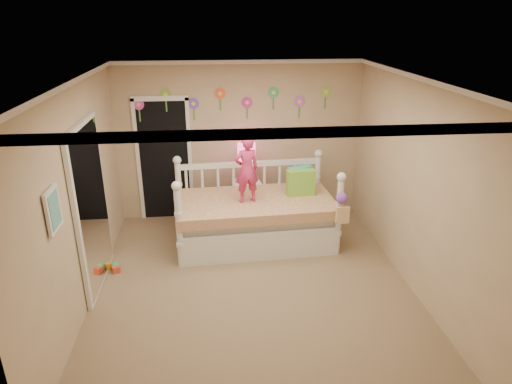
{
  "coord_description": "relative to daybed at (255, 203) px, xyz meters",
  "views": [
    {
      "loc": [
        -0.46,
        -4.91,
        3.27
      ],
      "look_at": [
        0.1,
        0.6,
        1.05
      ],
      "focal_mm": 31.44,
      "sensor_mm": 36.0,
      "label": 1
    }
  ],
  "objects": [
    {
      "name": "daybed",
      "position": [
        0.0,
        0.0,
        0.0
      ],
      "size": [
        2.42,
        1.39,
        1.28
      ],
      "primitive_type": null,
      "rotation": [
        0.0,
        0.0,
        0.05
      ],
      "color": "white",
      "rests_on": "floor"
    },
    {
      "name": "flower_decals",
      "position": [
        -0.23,
        1.06,
        1.3
      ],
      "size": [
        3.4,
        0.02,
        0.5
      ],
      "primitive_type": null,
      "color": "#B2668C",
      "rests_on": "back_wall"
    },
    {
      "name": "hanging_bag",
      "position": [
        1.12,
        -0.65,
        0.14
      ],
      "size": [
        0.2,
        0.16,
        0.36
      ],
      "primitive_type": null,
      "color": "beige",
      "rests_on": "daybed"
    },
    {
      "name": "right_wall",
      "position": [
        1.86,
        -1.18,
        0.66
      ],
      "size": [
        0.01,
        4.5,
        2.6
      ],
      "primitive_type": "cube",
      "color": "tan",
      "rests_on": "floor"
    },
    {
      "name": "left_wall",
      "position": [
        -2.14,
        -1.18,
        0.66
      ],
      "size": [
        0.01,
        4.5,
        2.6
      ],
      "primitive_type": "cube",
      "color": "tan",
      "rests_on": "floor"
    },
    {
      "name": "nightstand",
      "position": [
        -0.06,
        0.72,
        -0.28
      ],
      "size": [
        0.47,
        0.38,
        0.72
      ],
      "primitive_type": "cube",
      "rotation": [
        0.0,
        0.0,
        0.11
      ],
      "color": "white",
      "rests_on": "floor"
    },
    {
      "name": "ceiling",
      "position": [
        -0.14,
        -1.18,
        1.96
      ],
      "size": [
        4.0,
        4.5,
        0.01
      ],
      "primitive_type": "cube",
      "color": "white",
      "rests_on": "floor"
    },
    {
      "name": "crown_molding",
      "position": [
        -0.14,
        -1.18,
        1.93
      ],
      "size": [
        4.0,
        4.5,
        0.06
      ],
      "primitive_type": null,
      "color": "white",
      "rests_on": "ceiling"
    },
    {
      "name": "child",
      "position": [
        -0.12,
        -0.08,
        0.56
      ],
      "size": [
        0.4,
        0.31,
        0.97
      ],
      "primitive_type": "imported",
      "rotation": [
        0.0,
        0.0,
        3.38
      ],
      "color": "#DC3269",
      "rests_on": "daybed"
    },
    {
      "name": "back_wall",
      "position": [
        -0.14,
        1.07,
        0.66
      ],
      "size": [
        4.0,
        0.01,
        2.6
      ],
      "primitive_type": "cube",
      "color": "tan",
      "rests_on": "floor"
    },
    {
      "name": "pillow_lime",
      "position": [
        0.7,
        0.08,
        0.27
      ],
      "size": [
        0.43,
        0.18,
        0.39
      ],
      "primitive_type": "cube",
      "rotation": [
        0.0,
        0.0,
        0.08
      ],
      "color": "#7ABD39",
      "rests_on": "daybed"
    },
    {
      "name": "mirror_closet",
      "position": [
        -2.1,
        -0.88,
        0.41
      ],
      "size": [
        0.07,
        1.3,
        2.1
      ],
      "primitive_type": "cube",
      "color": "white",
      "rests_on": "left_wall"
    },
    {
      "name": "closet_doorway",
      "position": [
        -1.39,
        1.06,
        0.4
      ],
      "size": [
        0.9,
        0.04,
        2.07
      ],
      "primitive_type": "cube",
      "color": "black",
      "rests_on": "back_wall"
    },
    {
      "name": "floor",
      "position": [
        -0.14,
        -1.18,
        -0.64
      ],
      "size": [
        4.0,
        4.5,
        0.01
      ],
      "primitive_type": "cube",
      "color": "#7F684C",
      "rests_on": "ground"
    },
    {
      "name": "wall_picture",
      "position": [
        -2.11,
        -2.08,
        0.91
      ],
      "size": [
        0.05,
        0.34,
        0.42
      ],
      "primitive_type": "cube",
      "color": "white",
      "rests_on": "left_wall"
    },
    {
      "name": "pillow_turquoise",
      "position": [
        0.73,
        0.3,
        0.26
      ],
      "size": [
        0.39,
        0.25,
        0.37
      ],
      "primitive_type": "cube",
      "rotation": [
        0.0,
        0.0,
        0.36
      ],
      "color": "#26A3BE",
      "rests_on": "daybed"
    },
    {
      "name": "toy_scatter",
      "position": [
        -1.89,
        -1.03,
        -0.58
      ],
      "size": [
        1.07,
        1.45,
        0.11
      ],
      "primitive_type": null,
      "rotation": [
        0.0,
        0.0,
        -0.23
      ],
      "color": "#996666",
      "rests_on": "floor"
    },
    {
      "name": "table_lamp",
      "position": [
        -0.06,
        0.72,
        0.51
      ],
      "size": [
        0.29,
        0.29,
        0.64
      ],
      "color": "#D71C73",
      "rests_on": "nightstand"
    }
  ]
}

